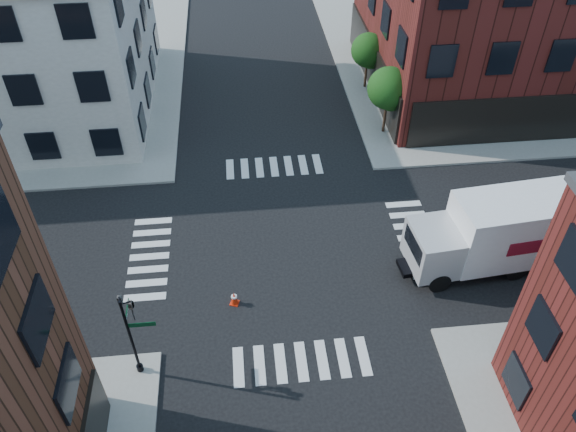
# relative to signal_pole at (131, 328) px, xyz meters

# --- Properties ---
(ground) EXTENTS (120.00, 120.00, 0.00)m
(ground) POSITION_rel_signal_pole_xyz_m (6.72, 6.68, -2.86)
(ground) COLOR black
(ground) RESTS_ON ground
(sidewalk_ne) EXTENTS (30.00, 30.00, 0.15)m
(sidewalk_ne) POSITION_rel_signal_pole_xyz_m (27.72, 27.68, -2.78)
(sidewalk_ne) COLOR gray
(sidewalk_ne) RESTS_ON ground
(building_ne) EXTENTS (25.00, 16.00, 12.00)m
(building_ne) POSITION_rel_signal_pole_xyz_m (27.22, 22.68, 3.14)
(building_ne) COLOR #421410
(building_ne) RESTS_ON ground
(tree_near) EXTENTS (2.69, 2.69, 4.49)m
(tree_near) POSITION_rel_signal_pole_xyz_m (14.28, 16.65, 0.30)
(tree_near) COLOR black
(tree_near) RESTS_ON ground
(tree_far) EXTENTS (2.43, 2.43, 4.07)m
(tree_far) POSITION_rel_signal_pole_xyz_m (14.28, 22.65, 0.02)
(tree_far) COLOR black
(tree_far) RESTS_ON ground
(signal_pole) EXTENTS (1.29, 1.24, 4.60)m
(signal_pole) POSITION_rel_signal_pole_xyz_m (0.00, 0.00, 0.00)
(signal_pole) COLOR black
(signal_pole) RESTS_ON ground
(box_truck) EXTENTS (9.05, 3.45, 4.02)m
(box_truck) POSITION_rel_signal_pole_xyz_m (17.02, 4.50, -0.77)
(box_truck) COLOR silver
(box_truck) RESTS_ON ground
(traffic_cone) EXTENTS (0.51, 0.51, 0.73)m
(traffic_cone) POSITION_rel_signal_pole_xyz_m (3.97, 3.18, -2.50)
(traffic_cone) COLOR red
(traffic_cone) RESTS_ON ground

